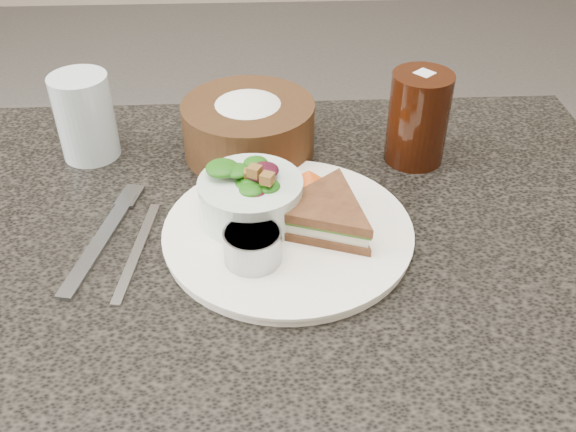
# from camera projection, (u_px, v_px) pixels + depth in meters

# --- Properties ---
(dinner_plate) EXTENTS (0.29, 0.29, 0.01)m
(dinner_plate) POSITION_uv_depth(u_px,v_px,m) (288.00, 232.00, 0.75)
(dinner_plate) COLOR white
(dinner_plate) RESTS_ON dining_table
(sandwich) EXTENTS (0.18, 0.18, 0.04)m
(sandwich) POSITION_uv_depth(u_px,v_px,m) (324.00, 215.00, 0.73)
(sandwich) COLOR brown
(sandwich) RESTS_ON dinner_plate
(salad_bowl) EXTENTS (0.13, 0.13, 0.07)m
(salad_bowl) POSITION_uv_depth(u_px,v_px,m) (251.00, 192.00, 0.74)
(salad_bowl) COLOR silver
(salad_bowl) RESTS_ON dinner_plate
(dressing_ramekin) EXTENTS (0.07, 0.07, 0.04)m
(dressing_ramekin) POSITION_uv_depth(u_px,v_px,m) (253.00, 246.00, 0.69)
(dressing_ramekin) COLOR #8F939A
(dressing_ramekin) RESTS_ON dinner_plate
(orange_wedge) EXTENTS (0.09, 0.09, 0.03)m
(orange_wedge) POSITION_uv_depth(u_px,v_px,m) (309.00, 180.00, 0.80)
(orange_wedge) COLOR #FA5A15
(orange_wedge) RESTS_ON dinner_plate
(fork) EXTENTS (0.06, 0.19, 0.01)m
(fork) POSITION_uv_depth(u_px,v_px,m) (100.00, 242.00, 0.74)
(fork) COLOR gray
(fork) RESTS_ON dining_table
(knife) EXTENTS (0.03, 0.17, 0.00)m
(knife) POSITION_uv_depth(u_px,v_px,m) (137.00, 251.00, 0.73)
(knife) COLOR #A4A4A4
(knife) RESTS_ON dining_table
(bread_basket) EXTENTS (0.19, 0.19, 0.10)m
(bread_basket) POSITION_uv_depth(u_px,v_px,m) (248.00, 120.00, 0.87)
(bread_basket) COLOR #4A2C18
(bread_basket) RESTS_ON dining_table
(cola_glass) EXTENTS (0.10, 0.10, 0.14)m
(cola_glass) POSITION_uv_depth(u_px,v_px,m) (419.00, 114.00, 0.85)
(cola_glass) COLOR black
(cola_glass) RESTS_ON dining_table
(water_glass) EXTENTS (0.09, 0.09, 0.12)m
(water_glass) POSITION_uv_depth(u_px,v_px,m) (85.00, 117.00, 0.86)
(water_glass) COLOR silver
(water_glass) RESTS_ON dining_table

